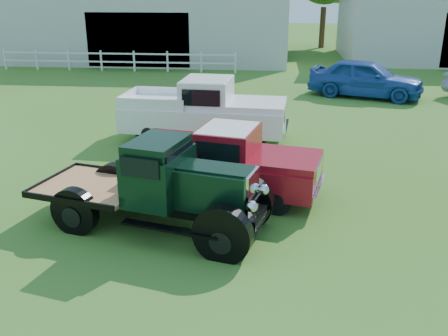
# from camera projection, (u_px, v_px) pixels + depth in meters

# --- Properties ---
(ground) EXTENTS (120.00, 120.00, 0.00)m
(ground) POSITION_uv_depth(u_px,v_px,m) (209.00, 235.00, 10.32)
(ground) COLOR #426B1B
(shed_left) EXTENTS (18.80, 10.20, 5.60)m
(shed_left) POSITION_uv_depth(u_px,v_px,m) (155.00, 16.00, 34.26)
(shed_left) COLOR #B9B9B9
(shed_left) RESTS_ON ground
(fence_rail) EXTENTS (14.20, 0.16, 1.20)m
(fence_rail) POSITION_uv_depth(u_px,v_px,m) (118.00, 61.00, 29.51)
(fence_rail) COLOR white
(fence_rail) RESTS_ON ground
(vintage_flatbed) EXTENTS (5.29, 3.09, 1.96)m
(vintage_flatbed) POSITION_uv_depth(u_px,v_px,m) (155.00, 184.00, 10.33)
(vintage_flatbed) COLOR black
(vintage_flatbed) RESTS_ON ground
(red_pickup) EXTENTS (5.01, 2.77, 1.73)m
(red_pickup) POSITION_uv_depth(u_px,v_px,m) (224.00, 161.00, 12.07)
(red_pickup) COLOR maroon
(red_pickup) RESTS_ON ground
(white_pickup) EXTENTS (5.62, 2.50, 2.02)m
(white_pickup) POSITION_uv_depth(u_px,v_px,m) (204.00, 110.00, 16.25)
(white_pickup) COLOR white
(white_pickup) RESTS_ON ground
(misc_car_blue) EXTENTS (5.44, 3.60, 1.72)m
(misc_car_blue) POSITION_uv_depth(u_px,v_px,m) (366.00, 78.00, 22.65)
(misc_car_blue) COLOR #214999
(misc_car_blue) RESTS_ON ground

